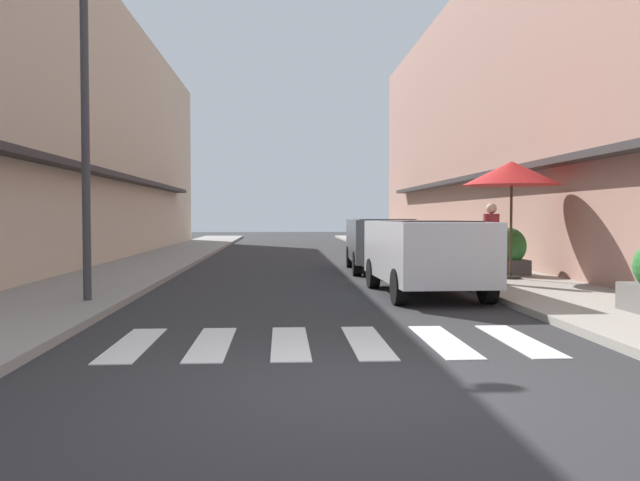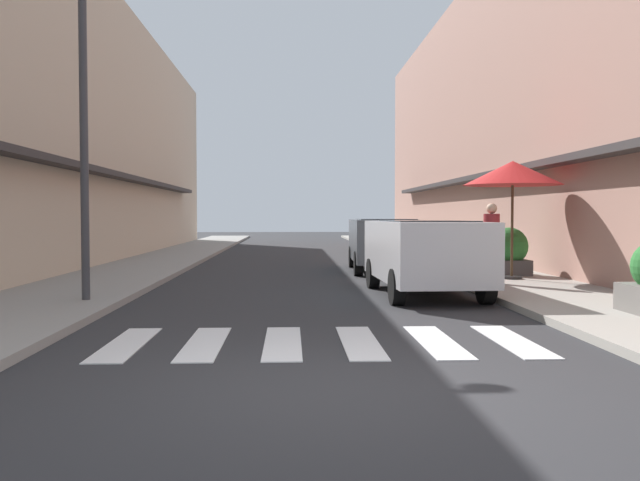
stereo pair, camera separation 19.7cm
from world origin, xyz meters
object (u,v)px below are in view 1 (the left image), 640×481
Objects in this scene: planter_midblock at (507,252)px; pedestrian_walking_near at (491,241)px; street_lamp at (96,100)px; parked_car_near at (425,249)px; cafe_umbrella at (512,174)px; planter_far at (434,247)px; parked_car_mid at (382,239)px.

planter_midblock is 0.68× the size of pedestrian_walking_near.
pedestrian_walking_near reaches higher than planter_midblock.
pedestrian_walking_near is at bearing 17.68° from street_lamp.
cafe_umbrella is at bearing 41.12° from parked_car_near.
cafe_umbrella reaches higher than pedestrian_walking_near.
cafe_umbrella reaches higher than planter_midblock.
cafe_umbrella is 2.11m from planter_midblock.
planter_far is (7.93, 9.14, -2.94)m from street_lamp.
parked_car_near is at bearing -5.11° from pedestrian_walking_near.
cafe_umbrella is at bearing -85.43° from planter_far.
cafe_umbrella is 6.04m from planter_far.
parked_car_mid is at bearing 49.53° from street_lamp.
parked_car_near is 0.97× the size of parked_car_mid.
parked_car_near is 3.61m from cafe_umbrella.
parked_car_near is at bearing -130.76° from planter_midblock.
parked_car_near is at bearing -138.88° from cafe_umbrella.
street_lamp reaches higher than parked_car_mid.
cafe_umbrella is at bearing 22.27° from street_lamp.
cafe_umbrella reaches higher than parked_car_mid.
pedestrian_walking_near reaches higher than parked_car_mid.
pedestrian_walking_near is (7.61, 2.42, -2.51)m from street_lamp.
planter_midblock is at bearing 49.24° from parked_car_near.
street_lamp is 9.12m from cafe_umbrella.
planter_far is 0.60× the size of pedestrian_walking_near.
cafe_umbrella reaches higher than parked_car_near.
street_lamp is (-5.94, -6.96, 2.61)m from parked_car_mid.
cafe_umbrella is at bearing -166.92° from pedestrian_walking_near.
cafe_umbrella is (8.39, 3.43, -1.01)m from street_lamp.
cafe_umbrella is (2.44, 2.13, 1.59)m from parked_car_near.
pedestrian_walking_near is (1.66, 1.12, 0.10)m from parked_car_near.
parked_car_near is 3.65× the size of planter_midblock.
street_lamp is at bearing -157.73° from cafe_umbrella.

